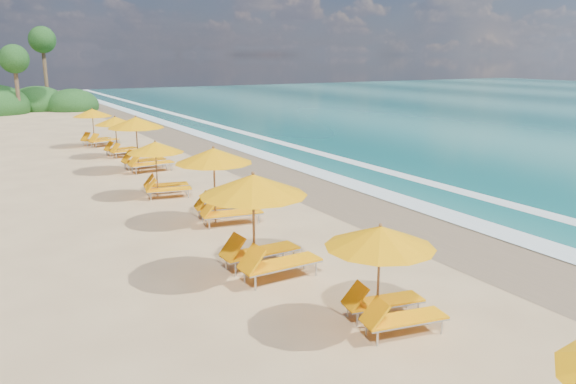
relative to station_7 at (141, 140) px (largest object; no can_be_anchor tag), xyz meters
name	(u,v)px	position (x,y,z in m)	size (l,w,h in m)	color
ground	(288,229)	(1.41, -11.43, -1.47)	(160.00, 160.00, 0.00)	tan
wet_sand	(388,212)	(5.41, -11.43, -1.47)	(4.00, 160.00, 0.01)	#8C7353
surf_foam	(445,202)	(8.11, -11.43, -1.45)	(4.00, 160.00, 0.01)	white
station_3	(386,269)	(-0.18, -18.15, -0.24)	(2.63, 2.51, 2.20)	olive
station_4	(261,217)	(-1.05, -14.44, 0.01)	(2.92, 2.70, 2.66)	olive
station_5	(220,180)	(-0.09, -9.63, -0.06)	(2.99, 2.84, 2.53)	olive
station_6	(161,165)	(-0.71, -5.26, -0.24)	(2.65, 2.53, 2.20)	olive
station_7	(141,140)	(0.00, 0.00, 0.00)	(2.96, 2.77, 2.63)	olive
station_8	(119,134)	(0.04, 4.49, -0.23)	(2.65, 2.53, 2.22)	olive
station_9	(96,125)	(-0.30, 8.83, -0.18)	(2.97, 2.93, 2.30)	olive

